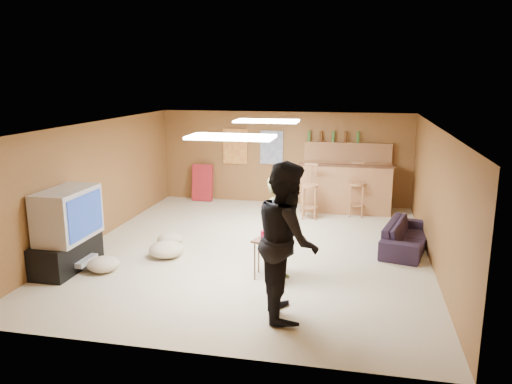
% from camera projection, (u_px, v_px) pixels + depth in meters
% --- Properties ---
extents(ground, '(7.00, 7.00, 0.00)m').
position_uv_depth(ground, '(254.00, 249.00, 8.88)').
color(ground, '#C5B696').
rests_on(ground, ground).
extents(ceiling, '(6.00, 7.00, 0.02)m').
position_uv_depth(ceiling, '(254.00, 125.00, 8.38)').
color(ceiling, silver).
rests_on(ceiling, ground).
extents(wall_back, '(6.00, 0.02, 2.20)m').
position_uv_depth(wall_back, '(284.00, 158.00, 11.97)').
color(wall_back, brown).
rests_on(wall_back, ground).
extents(wall_front, '(6.00, 0.02, 2.20)m').
position_uv_depth(wall_front, '(185.00, 259.00, 5.29)').
color(wall_front, brown).
rests_on(wall_front, ground).
extents(wall_left, '(0.02, 7.00, 2.20)m').
position_uv_depth(wall_left, '(95.00, 182.00, 9.23)').
color(wall_left, brown).
rests_on(wall_left, ground).
extents(wall_right, '(0.02, 7.00, 2.20)m').
position_uv_depth(wall_right, '(435.00, 197.00, 8.03)').
color(wall_right, brown).
rests_on(wall_right, ground).
extents(tv_stand, '(0.55, 1.30, 0.50)m').
position_uv_depth(tv_stand, '(67.00, 253.00, 7.93)').
color(tv_stand, black).
rests_on(tv_stand, ground).
extents(dvd_box, '(0.35, 0.50, 0.08)m').
position_uv_depth(dvd_box, '(80.00, 260.00, 7.91)').
color(dvd_box, '#B2B2B7').
rests_on(dvd_box, tv_stand).
extents(tv_body, '(0.60, 1.10, 0.80)m').
position_uv_depth(tv_body, '(68.00, 214.00, 7.77)').
color(tv_body, '#B2B2B7').
rests_on(tv_body, tv_stand).
extents(tv_screen, '(0.02, 0.95, 0.65)m').
position_uv_depth(tv_screen, '(86.00, 215.00, 7.71)').
color(tv_screen, navy).
rests_on(tv_screen, tv_body).
extents(bar_counter, '(2.00, 0.60, 1.10)m').
position_uv_depth(bar_counter, '(346.00, 188.00, 11.27)').
color(bar_counter, '#9A6138').
rests_on(bar_counter, ground).
extents(bar_lip, '(2.10, 0.12, 0.05)m').
position_uv_depth(bar_lip, '(346.00, 166.00, 10.91)').
color(bar_lip, '#442615').
rests_on(bar_lip, bar_counter).
extents(bar_shelf, '(2.00, 0.18, 0.05)m').
position_uv_depth(bar_shelf, '(348.00, 144.00, 11.48)').
color(bar_shelf, '#9A6138').
rests_on(bar_shelf, bar_backing).
extents(bar_backing, '(2.00, 0.14, 0.60)m').
position_uv_depth(bar_backing, '(348.00, 156.00, 11.57)').
color(bar_backing, '#9A6138').
rests_on(bar_backing, bar_counter).
extents(poster_left, '(0.60, 0.03, 0.85)m').
position_uv_depth(poster_left, '(235.00, 146.00, 12.11)').
color(poster_left, '#BF3F26').
rests_on(poster_left, wall_back).
extents(poster_right, '(0.55, 0.03, 0.80)m').
position_uv_depth(poster_right, '(272.00, 147.00, 11.93)').
color(poster_right, '#334C99').
rests_on(poster_right, wall_back).
extents(folding_chair_stack, '(0.50, 0.26, 0.91)m').
position_uv_depth(folding_chair_stack, '(203.00, 183.00, 12.32)').
color(folding_chair_stack, '#A81F27').
rests_on(folding_chair_stack, ground).
extents(ceiling_panel_front, '(1.20, 0.60, 0.04)m').
position_uv_depth(ceiling_panel_front, '(231.00, 137.00, 6.96)').
color(ceiling_panel_front, white).
rests_on(ceiling_panel_front, ceiling).
extents(ceiling_panel_back, '(1.20, 0.60, 0.04)m').
position_uv_depth(ceiling_panel_back, '(267.00, 121.00, 9.54)').
color(ceiling_panel_back, white).
rests_on(ceiling_panel_back, ceiling).
extents(person_olive, '(0.54, 0.67, 1.59)m').
position_uv_depth(person_olive, '(280.00, 229.00, 7.36)').
color(person_olive, olive).
rests_on(person_olive, ground).
extents(person_black, '(0.98, 1.13, 1.99)m').
position_uv_depth(person_black, '(287.00, 240.00, 6.24)').
color(person_black, black).
rests_on(person_black, ground).
extents(sofa, '(1.04, 1.80, 0.49)m').
position_uv_depth(sofa, '(407.00, 236.00, 8.82)').
color(sofa, black).
rests_on(sofa, ground).
extents(tray_table, '(0.55, 0.49, 0.60)m').
position_uv_depth(tray_table, '(270.00, 259.00, 7.56)').
color(tray_table, '#442615').
rests_on(tray_table, ground).
extents(cup_red_near, '(0.11, 0.11, 0.12)m').
position_uv_depth(cup_red_near, '(263.00, 234.00, 7.58)').
color(cup_red_near, '#B60C31').
rests_on(cup_red_near, tray_table).
extents(cup_red_far, '(0.11, 0.11, 0.12)m').
position_uv_depth(cup_red_far, '(275.00, 238.00, 7.41)').
color(cup_red_far, '#B60C31').
rests_on(cup_red_far, tray_table).
extents(cup_blue, '(0.10, 0.10, 0.12)m').
position_uv_depth(cup_blue, '(279.00, 234.00, 7.58)').
color(cup_blue, navy).
rests_on(cup_blue, tray_table).
extents(bar_stool_left, '(0.42, 0.42, 1.23)m').
position_uv_depth(bar_stool_left, '(310.00, 191.00, 10.70)').
color(bar_stool_left, '#9A6138').
rests_on(bar_stool_left, ground).
extents(bar_stool_right, '(0.47, 0.47, 1.14)m').
position_uv_depth(bar_stool_right, '(357.00, 191.00, 10.89)').
color(bar_stool_right, '#9A6138').
rests_on(bar_stool_right, ground).
extents(cushion_near_tv, '(0.59, 0.59, 0.26)m').
position_uv_depth(cushion_near_tv, '(166.00, 249.00, 8.47)').
color(cushion_near_tv, tan).
rests_on(cushion_near_tv, ground).
extents(cushion_mid, '(0.53, 0.53, 0.21)m').
position_uv_depth(cushion_mid, '(170.00, 239.00, 9.10)').
color(cushion_mid, tan).
rests_on(cushion_mid, ground).
extents(cushion_far, '(0.51, 0.51, 0.23)m').
position_uv_depth(cushion_far, '(103.00, 264.00, 7.85)').
color(cushion_far, tan).
rests_on(cushion_far, ground).
extents(bottle_row, '(1.20, 0.08, 0.26)m').
position_uv_depth(bottle_row, '(333.00, 137.00, 11.50)').
color(bottle_row, '#3F7233').
rests_on(bottle_row, bar_shelf).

